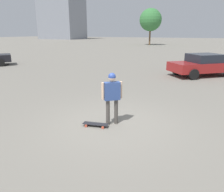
{
  "coord_description": "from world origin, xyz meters",
  "views": [
    {
      "loc": [
        -2.72,
        5.59,
        2.72
      ],
      "look_at": [
        0.0,
        0.0,
        0.89
      ],
      "focal_mm": 35.0,
      "sensor_mm": 36.0,
      "label": 1
    }
  ],
  "objects": [
    {
      "name": "tree_distant",
      "position": [
        11.33,
        -41.96,
        5.21
      ],
      "size": [
        4.67,
        4.67,
        7.56
      ],
      "color": "brown",
      "rests_on": "ground_plane"
    },
    {
      "name": "person",
      "position": [
        0.0,
        0.0,
        0.99
      ],
      "size": [
        0.5,
        0.46,
        1.59
      ],
      "rotation": [
        0.0,
        0.0,
        -2.42
      ],
      "color": "#4C4742",
      "rests_on": "ground_plane"
    },
    {
      "name": "ground_plane",
      "position": [
        0.0,
        0.0,
        0.0
      ],
      "size": [
        220.0,
        220.0,
        0.0
      ],
      "primitive_type": "plane",
      "color": "gray"
    },
    {
      "name": "skateboard",
      "position": [
        0.36,
        0.39,
        0.07
      ],
      "size": [
        0.79,
        0.39,
        0.09
      ],
      "rotation": [
        0.0,
        0.0,
        0.22
      ],
      "color": "#232328",
      "rests_on": "ground_plane"
    },
    {
      "name": "car_parked_near",
      "position": [
        -1.86,
        -9.49,
        0.72
      ],
      "size": [
        4.3,
        4.13,
        1.39
      ],
      "rotation": [
        0.0,
        0.0,
        0.74
      ],
      "color": "maroon",
      "rests_on": "ground_plane"
    },
    {
      "name": "building_block_distant",
      "position": [
        56.11,
        -69.23,
        11.4
      ],
      "size": [
        15.91,
        11.94,
        22.8
      ],
      "color": "gray",
      "rests_on": "ground_plane"
    }
  ]
}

